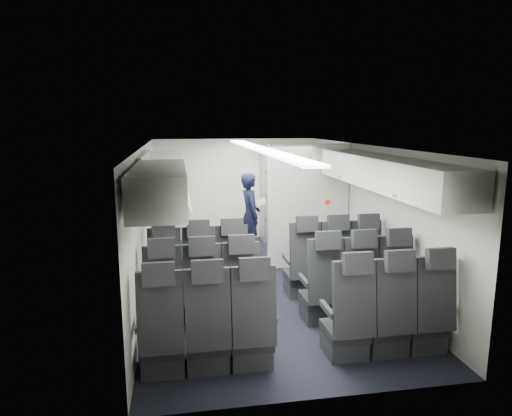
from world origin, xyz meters
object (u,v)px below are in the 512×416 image
object	(u,v)px
seat_row_front	(267,271)
boarding_door	(155,210)
seat_row_mid	(281,295)
seat_row_rear	(301,326)
carry_on_bag	(161,176)
galley_unit	(281,196)
flight_attendant	(250,216)

from	to	relation	value
seat_row_front	boarding_door	distance (m)	2.71
seat_row_mid	seat_row_rear	world-z (taller)	same
boarding_door	carry_on_bag	xyz separation A→B (m)	(0.20, -1.85, 0.82)
galley_unit	carry_on_bag	size ratio (longest dim) A/B	5.34
seat_row_mid	seat_row_rear	size ratio (longest dim) A/B	1.00
seat_row_front	carry_on_bag	distance (m)	2.00
seat_row_mid	carry_on_bag	world-z (taller)	carry_on_bag
flight_attendant	galley_unit	bearing A→B (deg)	-41.25
galley_unit	carry_on_bag	world-z (taller)	galley_unit
flight_attendant	seat_row_mid	bearing A→B (deg)	172.91
seat_row_rear	seat_row_mid	bearing A→B (deg)	90.00
seat_row_rear	galley_unit	xyz separation A→B (m)	(0.95, 5.05, 0.55)
seat_row_rear	carry_on_bag	size ratio (longest dim) A/B	9.36
seat_row_front	galley_unit	size ratio (longest dim) A/B	1.75
seat_row_front	flight_attendant	distance (m)	2.09
seat_row_rear	galley_unit	size ratio (longest dim) A/B	1.75
seat_row_rear	boarding_door	size ratio (longest dim) A/B	1.79
boarding_door	flight_attendant	world-z (taller)	boarding_door
galley_unit	carry_on_bag	bearing A→B (deg)	-128.35
seat_row_rear	seat_row_front	bearing A→B (deg)	90.00
seat_row_front	boarding_door	xyz separation A→B (m)	(-1.64, 2.09, 0.55)
seat_row_mid	galley_unit	size ratio (longest dim) A/B	1.75
seat_row_front	carry_on_bag	bearing A→B (deg)	170.56
galley_unit	flight_attendant	xyz separation A→B (m)	(-0.87, -1.21, -0.15)
carry_on_bag	boarding_door	bearing A→B (deg)	90.74
seat_row_rear	carry_on_bag	bearing A→B (deg)	125.15
seat_row_rear	flight_attendant	distance (m)	3.87
seat_row_rear	galley_unit	distance (m)	5.17
seat_row_rear	galley_unit	bearing A→B (deg)	79.35
seat_row_rear	carry_on_bag	distance (m)	2.85
seat_row_mid	carry_on_bag	distance (m)	2.29
seat_row_mid	boarding_door	xyz separation A→B (m)	(-1.64, 2.99, 0.55)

